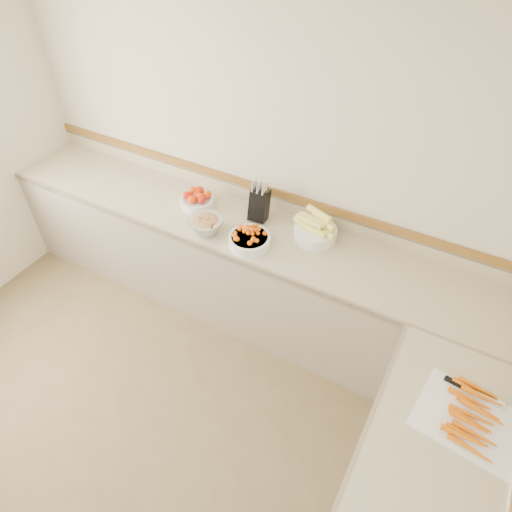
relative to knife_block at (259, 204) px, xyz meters
The scene contains 9 objects.
ground_plane 2.10m from the knife_block, 93.54° to the right, with size 4.00×4.00×0.00m, color brown.
back_wall 0.34m from the knife_block, 123.07° to the left, with size 4.00×4.00×0.00m, color beige.
counter_back 0.60m from the knife_block, 126.93° to the right, with size 4.00×0.65×1.08m.
knife_block is the anchor object (origin of this frame).
tomato_bowl 0.51m from the knife_block, 168.99° to the right, with size 0.26×0.26×0.13m.
cherry_tomato_bowl 0.32m from the knife_block, 73.38° to the right, with size 0.29×0.29×0.16m.
corn_bowl 0.46m from the knife_block, ahead, with size 0.34×0.31×0.23m.
rhubarb_bowl 0.42m from the knife_block, 126.76° to the right, with size 0.25×0.25×0.14m.
cutting_board 1.91m from the knife_block, 28.63° to the right, with size 0.54×0.44×0.07m.
Camera 1 is at (1.41, -0.56, 3.01)m, focal length 32.00 mm.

